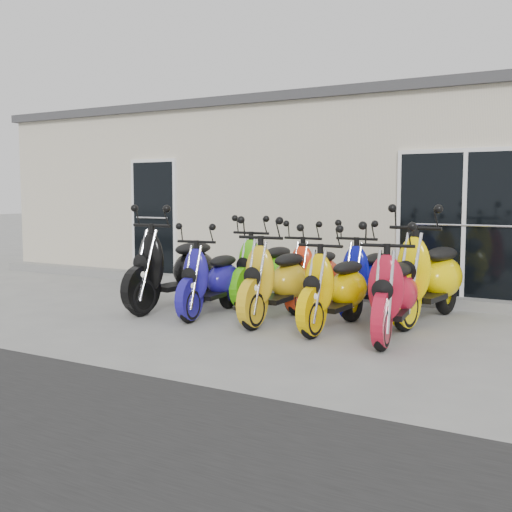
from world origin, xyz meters
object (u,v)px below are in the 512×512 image
object	(u,v)px
scooter_back_yellow	(429,263)
scooter_back_blue	(367,266)
scooter_front_orange_a	(276,268)
scooter_back_green	(265,259)
scooter_front_black	(174,257)
scooter_front_orange_b	(335,276)
scooter_front_red	(393,280)
scooter_back_red	(314,264)
scooter_front_blue	(211,269)

from	to	relation	value
scooter_back_yellow	scooter_back_blue	bearing A→B (deg)	176.65
scooter_front_orange_a	scooter_back_green	bearing A→B (deg)	123.35
scooter_front_black	scooter_front_orange_b	world-z (taller)	scooter_front_black
scooter_front_orange_b	scooter_back_green	xyz separation A→B (m)	(-1.64, 1.16, 0.02)
scooter_front_orange_b	scooter_front_red	xyz separation A→B (m)	(0.77, -0.13, 0.03)
scooter_back_blue	scooter_front_orange_a	bearing A→B (deg)	-127.66
scooter_front_black	scooter_front_orange_a	xyz separation A→B (m)	(1.70, -0.06, -0.06)
scooter_back_green	scooter_back_blue	world-z (taller)	scooter_back_green
scooter_back_green	scooter_back_red	distance (m)	0.79
scooter_front_blue	scooter_back_green	world-z (taller)	scooter_back_green
scooter_back_red	scooter_back_blue	bearing A→B (deg)	-3.67
scooter_front_black	scooter_front_red	xyz separation A→B (m)	(3.34, -0.27, -0.07)
scooter_front_orange_b	scooter_back_green	size ratio (longest dim) A/B	0.97
scooter_front_blue	scooter_back_blue	distance (m)	2.14
scooter_back_red	scooter_back_blue	xyz separation A→B (m)	(0.81, -0.02, 0.01)
scooter_front_blue	scooter_back_green	xyz separation A→B (m)	(0.19, 1.16, 0.04)
scooter_front_orange_a	scooter_front_black	bearing A→B (deg)	175.58
scooter_back_red	scooter_back_yellow	bearing A→B (deg)	-7.85
scooter_front_orange_a	scooter_back_green	distance (m)	1.32
scooter_front_red	scooter_back_red	xyz separation A→B (m)	(-1.62, 1.33, -0.04)
scooter_front_orange_a	scooter_back_red	world-z (taller)	scooter_front_orange_a
scooter_front_red	scooter_back_blue	size ratio (longest dim) A/B	1.04
scooter_front_blue	scooter_back_red	bearing A→B (deg)	43.85
scooter_front_blue	scooter_back_yellow	bearing A→B (deg)	14.08
scooter_front_black	scooter_front_orange_a	size ratio (longest dim) A/B	1.09
scooter_front_black	scooter_back_blue	world-z (taller)	scooter_front_black
scooter_back_red	scooter_front_blue	bearing A→B (deg)	-131.35
scooter_front_orange_a	scooter_front_orange_b	world-z (taller)	scooter_front_orange_a
scooter_back_red	scooter_back_yellow	size ratio (longest dim) A/B	0.84
scooter_front_orange_b	scooter_front_black	bearing A→B (deg)	178.28
scooter_back_red	scooter_back_green	bearing A→B (deg)	-179.18
scooter_back_green	scooter_back_blue	bearing A→B (deg)	0.37
scooter_front_red	scooter_back_green	size ratio (longest dim) A/B	1.01
scooter_back_green	scooter_back_blue	size ratio (longest dim) A/B	1.03
scooter_front_orange_a	scooter_front_red	bearing A→B (deg)	-9.97
scooter_back_blue	scooter_back_yellow	distance (m)	0.91
scooter_back_green	scooter_front_red	bearing A→B (deg)	-28.54
scooter_front_blue	scooter_back_blue	size ratio (longest dim) A/B	0.97
scooter_front_black	scooter_front_orange_a	distance (m)	1.70
scooter_front_orange_b	scooter_back_green	distance (m)	2.01
scooter_front_blue	scooter_front_orange_b	distance (m)	1.83
scooter_front_black	scooter_back_green	xyz separation A→B (m)	(0.92, 1.02, -0.08)
scooter_back_blue	scooter_back_green	bearing A→B (deg)	-179.92
scooter_back_green	scooter_front_orange_b	bearing A→B (deg)	-35.79
scooter_front_black	scooter_front_orange_b	bearing A→B (deg)	-1.24
scooter_front_orange_b	scooter_back_blue	xyz separation A→B (m)	(-0.04, 1.18, 0.00)
scooter_front_blue	scooter_front_black	bearing A→B (deg)	161.77
scooter_back_green	scooter_back_red	bearing A→B (deg)	2.64
scooter_front_orange_a	scooter_back_yellow	size ratio (longest dim) A/B	0.90
scooter_front_blue	scooter_back_green	bearing A→B (deg)	73.68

